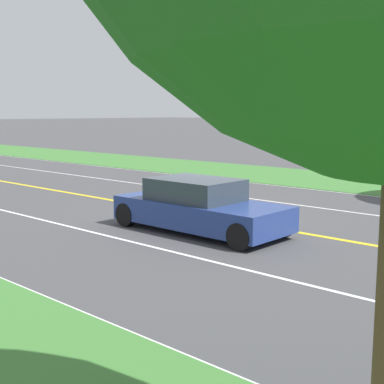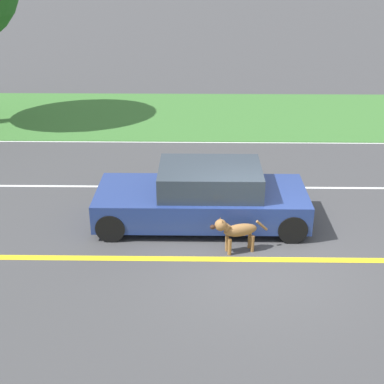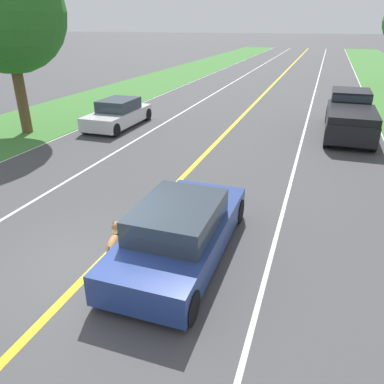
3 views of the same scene
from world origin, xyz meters
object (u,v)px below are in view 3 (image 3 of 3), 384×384
dog (114,241)px  oncoming_car (118,114)px  roadside_tree_left_near (6,13)px  ego_car (180,231)px  pickup_truck (350,114)px

dog → oncoming_car: oncoming_car is taller
oncoming_car → roadside_tree_left_near: roadside_tree_left_near is taller
ego_car → roadside_tree_left_near: roadside_tree_left_near is taller
ego_car → dog: ego_car is taller
dog → roadside_tree_left_near: size_ratio=0.16×
pickup_truck → oncoming_car: 11.08m
dog → oncoming_car: 11.87m
ego_car → pickup_truck: (3.84, 12.09, 0.30)m
pickup_truck → oncoming_car: bearing=-167.9°
ego_car → dog: 1.44m
pickup_truck → ego_car: bearing=-107.6°
dog → roadside_tree_left_near: (-9.20, 7.90, 4.65)m
ego_car → roadside_tree_left_near: size_ratio=0.60×
oncoming_car → pickup_truck: bearing=-167.9°
dog → pickup_truck: pickup_truck is taller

